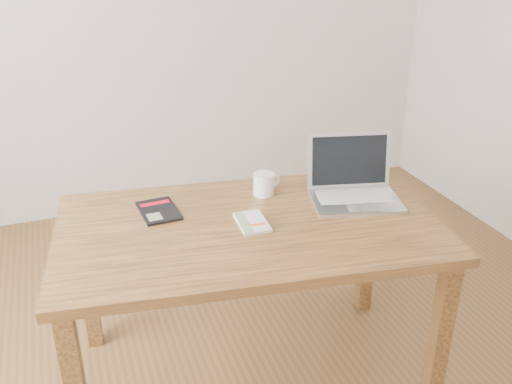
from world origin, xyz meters
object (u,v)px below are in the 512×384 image
object	(u,v)px
black_guidebook	(159,211)
laptop	(353,186)
desk	(249,244)
white_guidebook	(252,222)
coffee_mug	(264,184)

from	to	relation	value
black_guidebook	laptop	distance (m)	0.81
desk	black_guidebook	xyz separation A→B (m)	(-0.31, 0.22, 0.10)
white_guidebook	coffee_mug	size ratio (longest dim) A/B	1.45
white_guidebook	coffee_mug	bearing A→B (deg)	62.57
desk	laptop	size ratio (longest dim) A/B	3.75
desk	white_guidebook	distance (m)	0.10
white_guidebook	coffee_mug	xyz separation A→B (m)	(0.14, 0.24, 0.04)
white_guidebook	coffee_mug	world-z (taller)	coffee_mug
laptop	coffee_mug	bearing A→B (deg)	168.01
laptop	coffee_mug	world-z (taller)	laptop
desk	coffee_mug	bearing A→B (deg)	64.56
black_guidebook	laptop	size ratio (longest dim) A/B	0.54
black_guidebook	desk	bearing A→B (deg)	-38.89
laptop	coffee_mug	xyz separation A→B (m)	(-0.34, 0.16, -0.00)
black_guidebook	laptop	xyz separation A→B (m)	(0.80, -0.15, 0.05)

